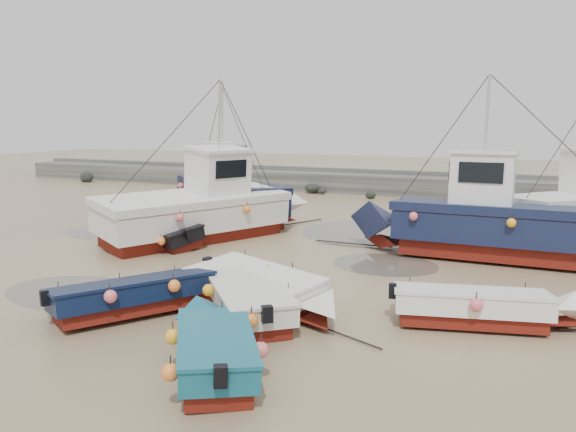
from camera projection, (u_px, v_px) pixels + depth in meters
name	position (u px, v px, depth m)	size (l,w,h in m)	color
ground	(216.00, 287.00, 15.99)	(120.00, 120.00, 0.00)	tan
seawall	(396.00, 185.00, 35.70)	(60.00, 4.92, 1.50)	slate
puddle_a	(82.00, 293.00, 15.44)	(4.74, 4.74, 0.01)	#5A5249
puddle_b	(385.00, 264.00, 18.47)	(3.49, 3.49, 0.01)	#5A5249
puddle_c	(112.00, 234.00, 23.49)	(4.42, 4.42, 0.01)	#5A5249
puddle_d	(372.00, 233.00, 23.70)	(5.88, 5.88, 0.01)	#5A5249
dinghy_1	(147.00, 290.00, 13.90)	(4.11, 5.58, 1.43)	#6A0E0A
dinghy_2	(214.00, 340.00, 10.66)	(3.43, 4.62, 1.43)	#6A0E0A
dinghy_3	(488.00, 304.00, 12.82)	(5.68, 2.32, 1.43)	#6A0E0A
dinghy_4	(159.00, 229.00, 21.65)	(5.79, 3.21, 1.43)	#6A0E0A
dinghy_5	(263.00, 286.00, 14.17)	(5.93, 3.47, 1.43)	#6A0E0A
dinghy_6	(244.00, 292.00, 13.68)	(4.30, 4.79, 1.43)	#6A0E0A
cabin_boat_0	(223.00, 191.00, 26.97)	(9.23, 7.06, 6.22)	#6A0E0A
cabin_boat_1	(207.00, 206.00, 22.33)	(6.13, 10.26, 6.22)	#6A0E0A
cabin_boat_2	(493.00, 221.00, 19.14)	(11.00, 3.33, 6.22)	#6A0E0A
person	(194.00, 224.00, 25.74)	(0.59, 0.39, 1.62)	#192131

